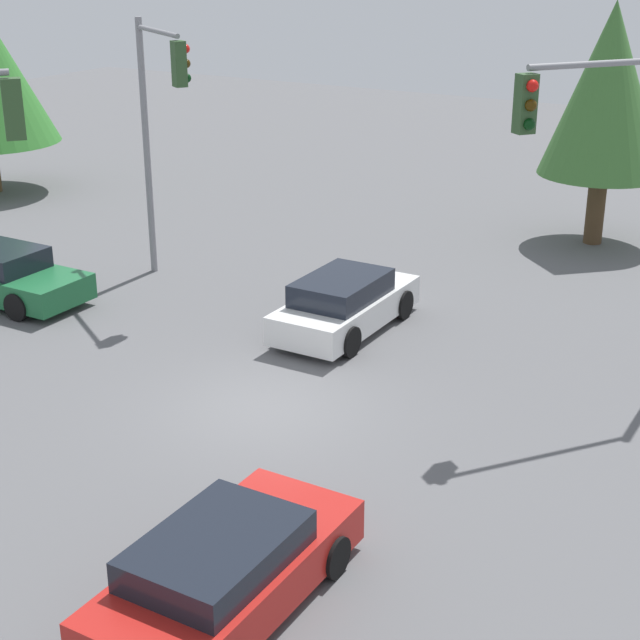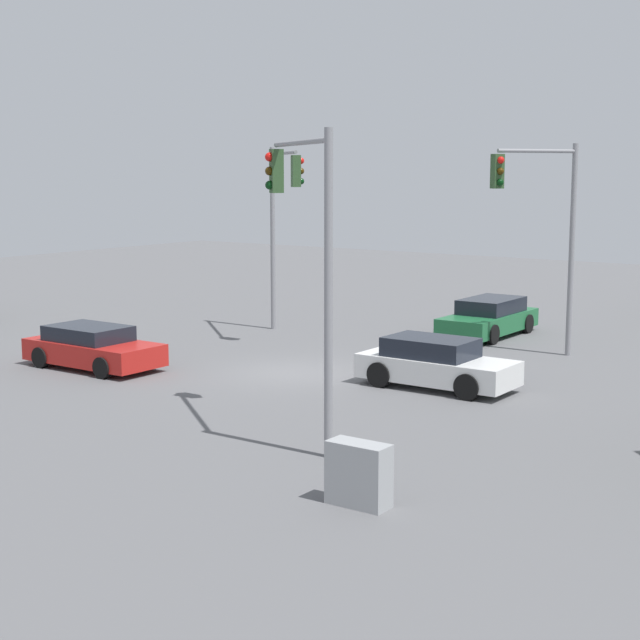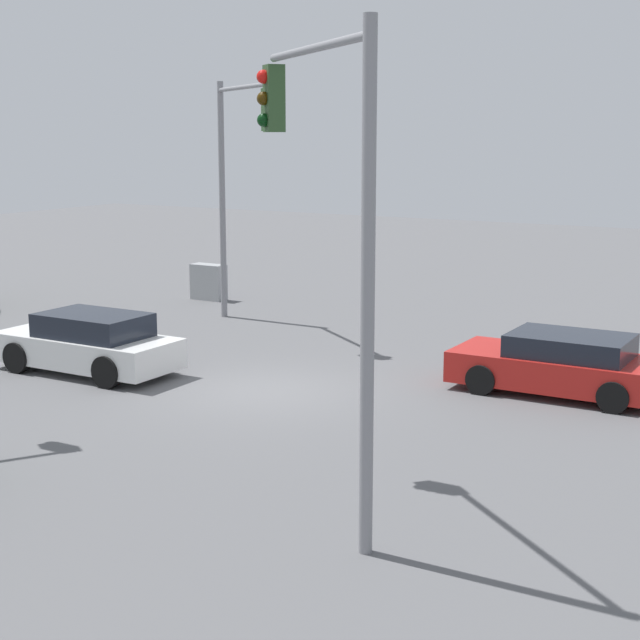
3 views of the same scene
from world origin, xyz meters
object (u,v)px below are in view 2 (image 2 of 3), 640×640
at_px(traffic_signal_aux, 305,230).
at_px(sedan_red, 93,348).
at_px(sedan_green, 489,318).
at_px(electrical_cabinet, 359,474).
at_px(sedan_white, 436,364).
at_px(traffic_signal_main, 544,215).
at_px(traffic_signal_cross, 281,207).

bearing_deg(traffic_signal_aux, sedan_red, 22.77).
xyz_separation_m(sedan_green, electrical_cabinet, (-6.12, 18.09, -0.08)).
height_order(sedan_white, sedan_red, sedan_white).
bearing_deg(traffic_signal_main, sedan_red, -16.18).
bearing_deg(sedan_green, sedan_white, 106.40).
bearing_deg(sedan_white, traffic_signal_cross, -116.80).
height_order(sedan_white, traffic_signal_cross, traffic_signal_cross).
bearing_deg(electrical_cabinet, traffic_signal_cross, -48.22).
relative_size(traffic_signal_main, traffic_signal_cross, 1.00).
relative_size(traffic_signal_aux, electrical_cabinet, 5.86).
relative_size(sedan_red, traffic_signal_cross, 0.65).
bearing_deg(electrical_cabinet, sedan_green, -71.31).
distance_m(sedan_white, sedan_red, 10.52).
bearing_deg(traffic_signal_cross, electrical_cabinet, -7.32).
bearing_deg(traffic_signal_aux, traffic_signal_main, -55.29).
xyz_separation_m(sedan_red, traffic_signal_main, (-10.51, -9.44, 3.97)).
relative_size(traffic_signal_cross, traffic_signal_aux, 1.00).
bearing_deg(traffic_signal_main, traffic_signal_cross, -49.70).
relative_size(sedan_red, traffic_signal_main, 0.65).
bearing_deg(sedan_red, traffic_signal_main, 131.95).
xyz_separation_m(sedan_white, sedan_red, (9.88, 3.62, -0.05)).
distance_m(sedan_red, traffic_signal_aux, 11.06).
xyz_separation_m(sedan_green, traffic_signal_aux, (-2.65, 14.95, 4.02)).
bearing_deg(traffic_signal_main, traffic_signal_aux, 29.25).
bearing_deg(traffic_signal_main, sedan_white, 25.71).
distance_m(sedan_white, traffic_signal_main, 7.05).
bearing_deg(sedan_white, traffic_signal_main, 173.84).
bearing_deg(traffic_signal_aux, traffic_signal_cross, -12.93).
distance_m(sedan_white, electrical_cabinet, 10.00).
height_order(sedan_white, traffic_signal_aux, traffic_signal_aux).
height_order(sedan_white, sedan_green, sedan_white).
relative_size(sedan_green, traffic_signal_cross, 0.70).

